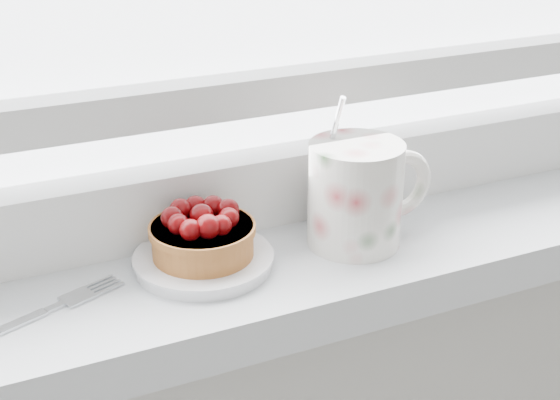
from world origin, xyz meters
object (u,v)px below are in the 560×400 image
saucer (204,260)px  floral_mug (358,192)px  fork (29,318)px  raspberry_tart (202,233)px

saucer → floral_mug: 0.15m
fork → raspberry_tart: bearing=8.6°
raspberry_tart → fork: bearing=-171.4°
floral_mug → fork: (-0.30, -0.01, -0.05)m
floral_mug → raspberry_tart: bearing=174.3°
floral_mug → saucer: bearing=174.3°
floral_mug → fork: size_ratio=0.88×
floral_mug → fork: 0.30m
raspberry_tart → fork: (-0.15, -0.02, -0.03)m
raspberry_tart → fork: size_ratio=0.58×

